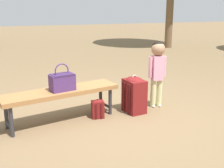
{
  "coord_description": "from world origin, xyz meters",
  "views": [
    {
      "loc": [
        -1.33,
        -3.56,
        1.54
      ],
      "look_at": [
        0.0,
        0.12,
        0.45
      ],
      "focal_mm": 45.1,
      "sensor_mm": 36.0,
      "label": 1
    }
  ],
  "objects_px": {
    "park_bench": "(61,94)",
    "child_standing": "(157,64)",
    "handbag": "(62,81)",
    "backpack_small": "(98,108)",
    "backpack_large": "(134,94)"
  },
  "relations": [
    {
      "from": "park_bench",
      "to": "child_standing",
      "type": "relative_size",
      "value": 1.59
    },
    {
      "from": "handbag",
      "to": "backpack_large",
      "type": "bearing_deg",
      "value": 1.02
    },
    {
      "from": "backpack_small",
      "to": "backpack_large",
      "type": "bearing_deg",
      "value": 4.1
    },
    {
      "from": "handbag",
      "to": "child_standing",
      "type": "distance_m",
      "value": 1.49
    },
    {
      "from": "child_standing",
      "to": "backpack_small",
      "type": "xyz_separation_m",
      "value": [
        -1.0,
        -0.14,
        -0.55
      ]
    },
    {
      "from": "park_bench",
      "to": "child_standing",
      "type": "xyz_separation_m",
      "value": [
        1.5,
        0.08,
        0.3
      ]
    },
    {
      "from": "child_standing",
      "to": "handbag",
      "type": "bearing_deg",
      "value": -175.56
    },
    {
      "from": "park_bench",
      "to": "backpack_large",
      "type": "bearing_deg",
      "value": -0.91
    },
    {
      "from": "handbag",
      "to": "backpack_large",
      "type": "height_order",
      "value": "handbag"
    },
    {
      "from": "backpack_large",
      "to": "backpack_small",
      "type": "xyz_separation_m",
      "value": [
        -0.58,
        -0.04,
        -0.14
      ]
    },
    {
      "from": "handbag",
      "to": "child_standing",
      "type": "relative_size",
      "value": 0.36
    },
    {
      "from": "park_bench",
      "to": "handbag",
      "type": "distance_m",
      "value": 0.19
    },
    {
      "from": "backpack_small",
      "to": "handbag",
      "type": "bearing_deg",
      "value": 177.26
    },
    {
      "from": "park_bench",
      "to": "child_standing",
      "type": "height_order",
      "value": "child_standing"
    },
    {
      "from": "backpack_large",
      "to": "backpack_small",
      "type": "height_order",
      "value": "backpack_large"
    }
  ]
}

